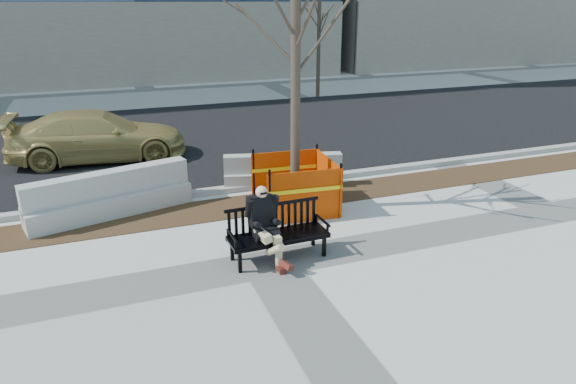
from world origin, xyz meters
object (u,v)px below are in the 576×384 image
tree_fence (295,208)px  jersey_barrier_left (112,214)px  bench (278,258)px  seated_man (265,259)px  jersey_barrier_right (283,186)px  sedan (101,159)px

tree_fence → jersey_barrier_left: size_ratio=1.76×
bench → seated_man: seated_man is taller
jersey_barrier_left → jersey_barrier_right: bearing=-9.2°
tree_fence → jersey_barrier_right: bearing=80.2°
jersey_barrier_right → sedan: bearing=151.5°
tree_fence → jersey_barrier_left: 3.76m
tree_fence → jersey_barrier_right: (0.24, 1.38, 0.00)m
jersey_barrier_left → jersey_barrier_right: size_ratio=1.19×
seated_man → jersey_barrier_right: 3.65m
bench → jersey_barrier_right: (1.31, 3.35, 0.00)m
jersey_barrier_left → tree_fence: bearing=-30.4°
seated_man → tree_fence: (1.30, 1.92, 0.00)m
tree_fence → jersey_barrier_left: bearing=164.4°
seated_man → jersey_barrier_left: bearing=126.9°
sedan → jersey_barrier_left: size_ratio=1.41×
bench → seated_man: (-0.23, 0.04, 0.00)m
bench → jersey_barrier_left: size_ratio=0.53×
sedan → tree_fence: bearing=-140.1°
bench → jersey_barrier_right: bearing=67.2°
bench → tree_fence: (1.07, 1.96, 0.00)m
seated_man → jersey_barrier_left: seated_man is taller
bench → tree_fence: size_ratio=0.30×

